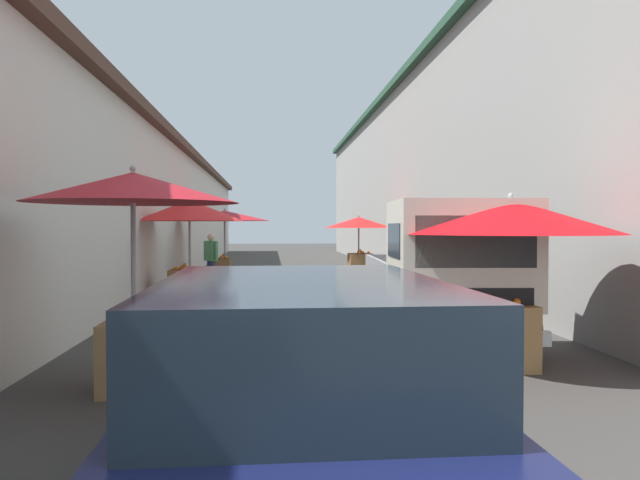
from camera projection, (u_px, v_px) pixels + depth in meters
name	position (u px, v px, depth m)	size (l,w,h in m)	color
ground	(306.00, 298.00, 14.65)	(90.00, 90.00, 0.00)	#3D3A38
building_left_whitewash	(34.00, 208.00, 16.24)	(49.80, 7.50, 4.41)	beige
building_right_concrete	(551.00, 165.00, 17.40)	(49.80, 7.50, 6.98)	gray
fruit_stall_near_right	(509.00, 232.00, 7.47)	(2.68, 2.68, 2.15)	#9E9EA3
fruit_stall_far_right	(135.00, 229.00, 6.44)	(2.24, 2.24, 2.39)	#9E9EA3
fruit_stall_mid_lane	(224.00, 224.00, 18.92)	(2.83, 2.83, 2.30)	#9E9EA3
fruit_stall_near_left	(189.00, 219.00, 14.07)	(2.48, 2.48, 2.43)	#9E9EA3
fruit_stall_far_left	(359.00, 231.00, 21.10)	(2.43, 2.43, 2.13)	#9E9EA3
hatchback_car	(302.00, 414.00, 3.24)	(3.93, 1.97, 1.45)	#0F1438
delivery_truck	(448.00, 275.00, 8.70)	(5.01, 2.19, 2.08)	black
vendor_by_crates	(397.00, 252.00, 19.11)	(0.64, 0.24, 1.61)	navy
vendor_in_shade	(211.00, 257.00, 17.18)	(0.51, 0.43, 1.52)	navy
plastic_stool	(309.00, 390.00, 5.22)	(0.30, 0.30, 0.43)	#1E8C3F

